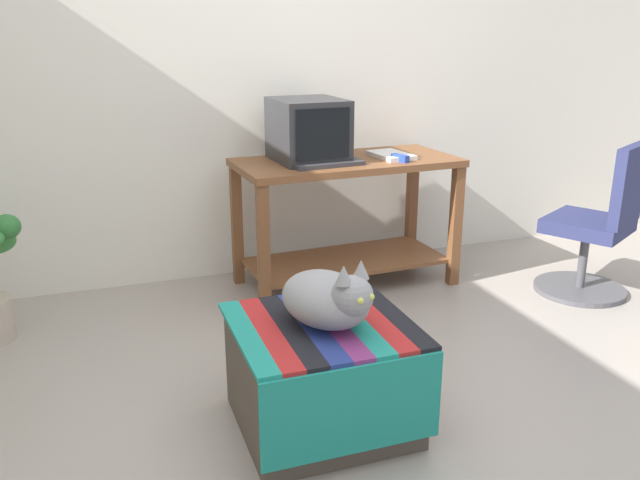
# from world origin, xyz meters

# --- Properties ---
(ground_plane) EXTENTS (14.00, 14.00, 0.00)m
(ground_plane) POSITION_xyz_m (0.00, 0.00, 0.00)
(ground_plane) COLOR #9E9389
(back_wall) EXTENTS (8.00, 0.10, 2.60)m
(back_wall) POSITION_xyz_m (0.00, 2.05, 1.30)
(back_wall) COLOR silver
(back_wall) RESTS_ON ground_plane
(desk) EXTENTS (1.30, 0.66, 0.76)m
(desk) POSITION_xyz_m (0.46, 1.60, 0.52)
(desk) COLOR brown
(desk) RESTS_ON ground_plane
(tv_monitor) EXTENTS (0.40, 0.45, 0.35)m
(tv_monitor) POSITION_xyz_m (0.23, 1.64, 0.93)
(tv_monitor) COLOR #28282B
(tv_monitor) RESTS_ON desk
(keyboard) EXTENTS (0.41, 0.19, 0.02)m
(keyboard) POSITION_xyz_m (0.28, 1.46, 0.78)
(keyboard) COLOR #333338
(keyboard) RESTS_ON desk
(book) EXTENTS (0.22, 0.31, 0.03)m
(book) POSITION_xyz_m (0.72, 1.57, 0.78)
(book) COLOR white
(book) RESTS_ON desk
(ottoman_with_blanket) EXTENTS (0.66, 0.65, 0.43)m
(ottoman_with_blanket) POSITION_xyz_m (-0.19, 0.23, 0.22)
(ottoman_with_blanket) COLOR #4C4238
(ottoman_with_blanket) RESTS_ON ground_plane
(cat) EXTENTS (0.40, 0.49, 0.28)m
(cat) POSITION_xyz_m (-0.17, 0.20, 0.54)
(cat) COLOR gray
(cat) RESTS_ON ottoman_with_blanket
(office_chair) EXTENTS (0.57, 0.57, 0.89)m
(office_chair) POSITION_xyz_m (1.74, 0.96, 0.39)
(office_chair) COLOR #4C4C51
(office_chair) RESTS_ON ground_plane
(stapler) EXTENTS (0.07, 0.12, 0.04)m
(stapler) POSITION_xyz_m (0.71, 1.44, 0.78)
(stapler) COLOR #2342B7
(stapler) RESTS_ON desk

